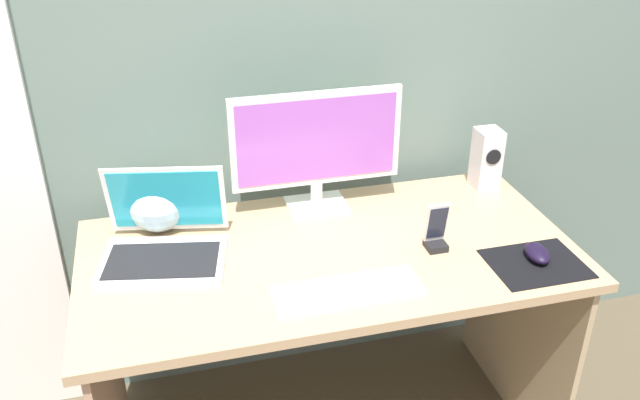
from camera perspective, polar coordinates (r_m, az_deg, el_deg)
wall_back at (r=2.04m, az=-2.40°, el=14.94°), size 6.00×0.04×2.50m
desk at (r=1.95m, az=0.73°, el=-7.96°), size 1.36×0.68×0.72m
monitor at (r=1.99m, az=-0.30°, el=4.56°), size 0.51×0.14×0.37m
speaker_right at (r=2.23m, az=13.89°, el=3.44°), size 0.08×0.09×0.20m
laptop at (r=1.87m, az=-13.03°, el=-3.28°), size 0.38×0.33×0.23m
fishbowl at (r=1.99m, az=-13.59°, el=-0.19°), size 0.17×0.17×0.17m
keyboard_external at (r=1.71m, az=2.33°, el=-7.66°), size 0.38×0.13×0.01m
mousepad at (r=1.90m, az=17.78°, el=-5.14°), size 0.25×0.20×0.00m
mouse at (r=1.91m, az=17.89°, el=-4.29°), size 0.07×0.11×0.04m
phone_in_dock at (r=1.88m, az=9.80°, el=-2.76°), size 0.06×0.05×0.14m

